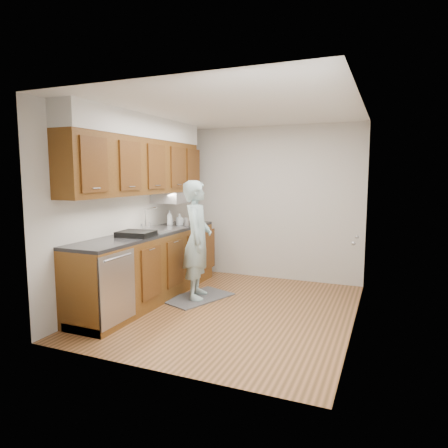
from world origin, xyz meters
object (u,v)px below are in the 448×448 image
soap_bottle_c (180,219)px  soap_bottle_a (170,218)px  steel_can (187,222)px  dish_rack (136,234)px  person (197,232)px  soap_bottle_b (179,219)px

soap_bottle_c → soap_bottle_a: bearing=-114.1°
soap_bottle_a → steel_can: size_ratio=1.94×
dish_rack → person: bearing=46.1°
soap_bottle_c → steel_can: size_ratio=1.40×
dish_rack → soap_bottle_c: bearing=87.3°
soap_bottle_c → person: bearing=-44.3°
soap_bottle_b → steel_can: (0.13, -0.00, -0.03)m
soap_bottle_b → steel_can: soap_bottle_b is taller
soap_bottle_a → soap_bottle_b: size_ratio=1.34×
person → soap_bottle_a: (-0.67, 0.40, 0.12)m
person → soap_bottle_b: size_ratio=10.37×
soap_bottle_b → soap_bottle_c: (-0.02, 0.05, -0.00)m
steel_can → soap_bottle_a: bearing=-150.5°
soap_bottle_a → dish_rack: bearing=-82.8°
soap_bottle_a → dish_rack: size_ratio=0.56×
person → dish_rack: 0.85m
person → soap_bottle_b: bearing=29.2°
soap_bottle_c → steel_can: soap_bottle_c is taller
steel_can → person: bearing=-49.8°
person → soap_bottle_b: (-0.57, 0.53, 0.09)m
steel_can → dish_rack: (-0.09, -1.19, -0.03)m
person → soap_bottle_c: (-0.59, 0.58, 0.09)m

